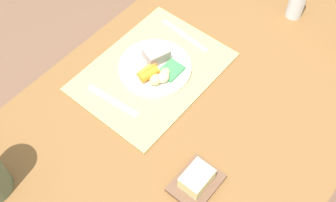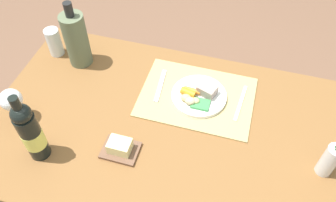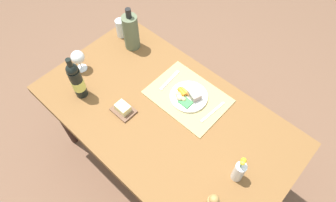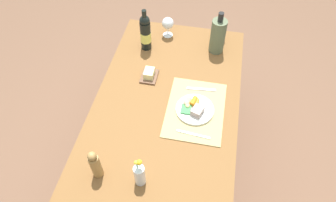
{
  "view_description": "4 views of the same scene",
  "coord_description": "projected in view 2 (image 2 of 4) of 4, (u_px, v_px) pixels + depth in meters",
  "views": [
    {
      "loc": [
        0.55,
        0.36,
        1.72
      ],
      "look_at": [
        0.07,
        -0.04,
        0.8
      ],
      "focal_mm": 44.21,
      "sensor_mm": 36.0,
      "label": 1
    },
    {
      "loc": [
        -0.16,
        0.73,
        1.79
      ],
      "look_at": [
        0.06,
        -0.05,
        0.82
      ],
      "focal_mm": 37.05,
      "sensor_mm": 36.0,
      "label": 2
    },
    {
      "loc": [
        -0.6,
        0.62,
        2.14
      ],
      "look_at": [
        -0.01,
        -0.02,
        0.84
      ],
      "focal_mm": 31.15,
      "sensor_mm": 36.0,
      "label": 3
    },
    {
      "loc": [
        -1.11,
        -0.23,
        2.15
      ],
      "look_at": [
        -0.04,
        -0.02,
        0.8
      ],
      "focal_mm": 32.7,
      "sensor_mm": 36.0,
      "label": 4
    }
  ],
  "objects": [
    {
      "name": "dining_table",
      "position": [
        180.0,
        140.0,
        1.35
      ],
      "size": [
        1.48,
        0.86,
        0.73
      ],
      "color": "brown",
      "rests_on": "ground_plane"
    },
    {
      "name": "placemat",
      "position": [
        197.0,
        97.0,
        1.4
      ],
      "size": [
        0.45,
        0.33,
        0.01
      ],
      "primitive_type": "cube",
      "color": "tan",
      "rests_on": "dining_table"
    },
    {
      "name": "dinner_plate",
      "position": [
        199.0,
        95.0,
        1.38
      ],
      "size": [
        0.22,
        0.22,
        0.05
      ],
      "color": "white",
      "rests_on": "placemat"
    },
    {
      "name": "fork",
      "position": [
        241.0,
        103.0,
        1.37
      ],
      "size": [
        0.03,
        0.19,
        0.0
      ],
      "primitive_type": "cube",
      "rotation": [
        0.0,
        0.0,
        -0.09
      ],
      "color": "silver",
      "rests_on": "placemat"
    },
    {
      "name": "knife",
      "position": [
        160.0,
        85.0,
        1.43
      ],
      "size": [
        0.03,
        0.18,
        0.0
      ],
      "primitive_type": "cube",
      "rotation": [
        0.0,
        0.0,
        0.09
      ],
      "color": "silver",
      "rests_on": "placemat"
    },
    {
      "name": "flower_vase",
      "position": [
        330.0,
        159.0,
        1.13
      ],
      "size": [
        0.05,
        0.05,
        0.2
      ],
      "color": "silver",
      "rests_on": "dining_table"
    },
    {
      "name": "wine_glass",
      "position": [
        11.0,
        100.0,
        1.26
      ],
      "size": [
        0.08,
        0.08,
        0.15
      ],
      "color": "white",
      "rests_on": "dining_table"
    },
    {
      "name": "butter_dish",
      "position": [
        120.0,
        148.0,
        1.22
      ],
      "size": [
        0.13,
        0.1,
        0.06
      ],
      "color": "brown",
      "rests_on": "dining_table"
    },
    {
      "name": "water_tumbler",
      "position": [
        55.0,
        43.0,
        1.53
      ],
      "size": [
        0.06,
        0.06,
        0.13
      ],
      "color": "silver",
      "rests_on": "dining_table"
    },
    {
      "name": "wine_bottle",
      "position": [
        30.0,
        132.0,
        1.14
      ],
      "size": [
        0.07,
        0.07,
        0.3
      ],
      "color": "black",
      "rests_on": "dining_table"
    },
    {
      "name": "cooler_bottle",
      "position": [
        76.0,
        39.0,
        1.44
      ],
      "size": [
        0.1,
        0.1,
        0.3
      ],
      "color": "#5A6548",
      "rests_on": "dining_table"
    }
  ]
}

